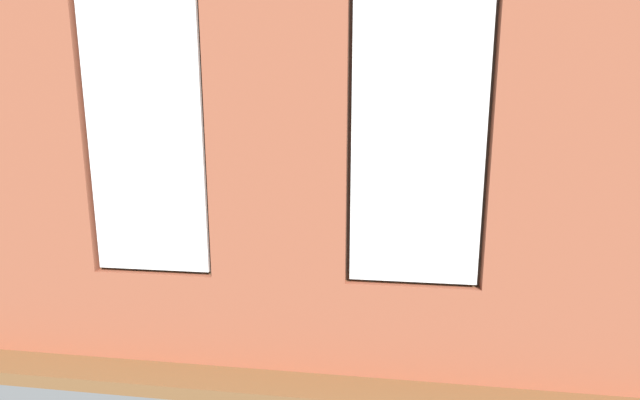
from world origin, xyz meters
TOP-DOWN VIEW (x-y plane):
  - ground_plane at (0.00, 0.00)m, footprint 6.26×5.79m
  - brick_wall_with_windows at (-0.00, 2.51)m, footprint 5.66×0.30m
  - white_wall_right at (2.78, 0.20)m, footprint 0.10×4.79m
  - couch_by_window at (-0.14, 1.86)m, footprint 1.76×0.87m
  - couch_left at (-2.13, -0.05)m, footprint 0.96×1.88m
  - coffee_table at (-0.09, 0.29)m, footprint 1.52×0.76m
  - cup_ceramic at (-0.51, 0.16)m, footprint 0.08×0.08m
  - table_plant_small at (-0.09, 0.29)m, footprint 0.13×0.13m
  - remote_black at (0.10, 0.20)m, footprint 0.17×0.13m
  - remote_gray at (-0.20, 0.40)m, footprint 0.17×0.06m
  - remote_silver at (0.37, 0.40)m, footprint 0.15×0.16m
  - media_console at (2.48, -0.53)m, footprint 1.00×0.42m
  - tv_flatscreen at (2.48, -0.53)m, footprint 1.05×0.20m
  - papasan_chair at (0.79, -1.47)m, footprint 1.07×1.07m
  - potted_plant_beside_window_right at (2.15, 1.96)m, footprint 0.60×0.60m
  - potted_plant_by_left_couch at (-1.73, -1.42)m, footprint 0.33×0.33m
  - potted_plant_foreground_right at (2.18, -1.84)m, footprint 0.69×0.69m
  - potted_plant_between_couches at (-1.48, 1.81)m, footprint 1.04×1.07m

SIDE VIEW (x-z plane):
  - ground_plane at x=0.00m, z-range -0.10..0.00m
  - media_console at x=2.48m, z-range 0.00..0.46m
  - couch_left at x=-2.13m, z-range -0.07..0.73m
  - couch_by_window at x=-0.14m, z-range -0.07..0.73m
  - coffee_table at x=-0.09m, z-range 0.17..0.63m
  - potted_plant_by_left_couch at x=-1.73m, z-range 0.10..0.72m
  - papasan_chair at x=0.79m, z-range 0.10..0.78m
  - remote_black at x=0.10m, z-range 0.46..0.48m
  - remote_gray at x=-0.20m, z-range 0.46..0.48m
  - remote_silver at x=0.37m, z-range 0.46..0.48m
  - cup_ceramic at x=-0.51m, z-range 0.46..0.55m
  - table_plant_small at x=-0.09m, z-range 0.46..0.67m
  - potted_plant_beside_window_right at x=2.15m, z-range 0.12..1.05m
  - potted_plant_foreground_right at x=2.18m, z-range 0.17..1.34m
  - tv_flatscreen at x=2.48m, z-range 0.46..1.18m
  - potted_plant_between_couches at x=-1.48m, z-range 0.15..1.64m
  - brick_wall_with_windows at x=0.00m, z-range -0.05..3.06m
  - white_wall_right at x=2.78m, z-range 0.00..3.11m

